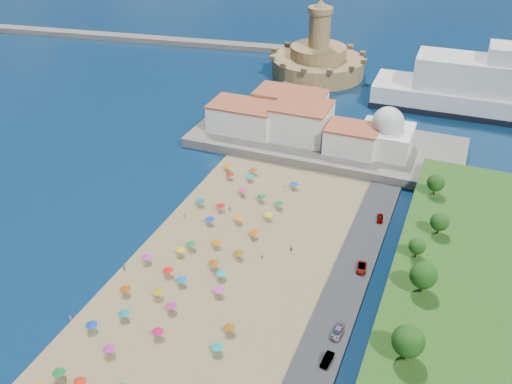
% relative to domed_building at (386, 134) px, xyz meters
% --- Properties ---
extents(ground, '(700.00, 700.00, 0.00)m').
position_rel_domed_building_xyz_m(ground, '(-30.00, -71.00, -8.97)').
color(ground, '#071938').
rests_on(ground, ground).
extents(terrace, '(90.00, 36.00, 3.00)m').
position_rel_domed_building_xyz_m(terrace, '(-20.00, 2.00, -7.47)').
color(terrace, '#59544C').
rests_on(terrace, ground).
extents(jetty, '(18.00, 70.00, 2.40)m').
position_rel_domed_building_xyz_m(jetty, '(-42.00, 37.00, -7.77)').
color(jetty, '#59544C').
rests_on(jetty, ground).
extents(breakwater, '(199.03, 34.77, 2.60)m').
position_rel_domed_building_xyz_m(breakwater, '(-140.00, 82.00, -7.67)').
color(breakwater, '#59544C').
rests_on(breakwater, ground).
extents(waterfront_buildings, '(57.00, 29.00, 11.00)m').
position_rel_domed_building_xyz_m(waterfront_buildings, '(-33.05, 2.64, -1.10)').
color(waterfront_buildings, silver).
rests_on(waterfront_buildings, terrace).
extents(domed_building, '(16.00, 16.00, 15.00)m').
position_rel_domed_building_xyz_m(domed_building, '(0.00, 0.00, 0.00)').
color(domed_building, silver).
rests_on(domed_building, terrace).
extents(fortress, '(40.00, 40.00, 32.40)m').
position_rel_domed_building_xyz_m(fortress, '(-42.00, 67.00, -2.29)').
color(fortress, '#9B814D').
rests_on(fortress, ground).
extents(beach_parasols, '(31.21, 114.63, 2.20)m').
position_rel_domed_building_xyz_m(beach_parasols, '(-31.11, -81.86, -6.83)').
color(beach_parasols, gray).
rests_on(beach_parasols, beach).
extents(beachgoers, '(37.83, 96.79, 1.87)m').
position_rel_domed_building_xyz_m(beachgoers, '(-32.93, -74.60, -7.84)').
color(beachgoers, tan).
rests_on(beachgoers, beach).
extents(parked_cars, '(2.74, 77.83, 1.42)m').
position_rel_domed_building_xyz_m(parked_cars, '(6.00, -72.25, -7.60)').
color(parked_cars, gray).
rests_on(parked_cars, promenade).
extents(hillside_trees, '(10.95, 106.29, 7.79)m').
position_rel_domed_building_xyz_m(hillside_trees, '(18.32, -81.92, 1.12)').
color(hillside_trees, '#382314').
rests_on(hillside_trees, hillside).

